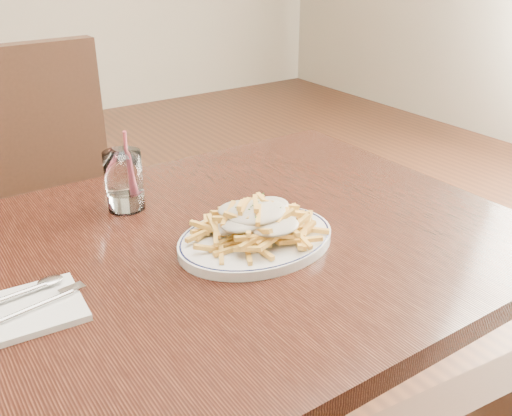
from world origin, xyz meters
TOP-DOWN VIEW (x-y plane):
  - table at (0.00, 0.00)m, footprint 1.20×0.80m
  - chair_far at (-0.19, 0.65)m, footprint 0.49×0.49m
  - fries_plate at (0.11, -0.05)m, footprint 0.31×0.28m
  - loaded_fries at (0.11, -0.05)m, footprint 0.23×0.19m
  - napkin at (-0.30, -0.03)m, footprint 0.20×0.14m
  - cutlery at (-0.30, -0.02)m, footprint 0.20×0.09m
  - water_glass at (-0.02, 0.21)m, footprint 0.07×0.07m

SIDE VIEW (x-z plane):
  - chair_far at x=-0.19m, z-range 0.07..1.10m
  - table at x=0.00m, z-range 0.30..1.05m
  - napkin at x=-0.30m, z-range 0.75..0.76m
  - fries_plate at x=0.11m, z-range 0.75..0.77m
  - cutlery at x=-0.30m, z-range 0.76..0.77m
  - water_glass at x=-0.02m, z-range 0.72..0.88m
  - loaded_fries at x=0.11m, z-range 0.77..0.83m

